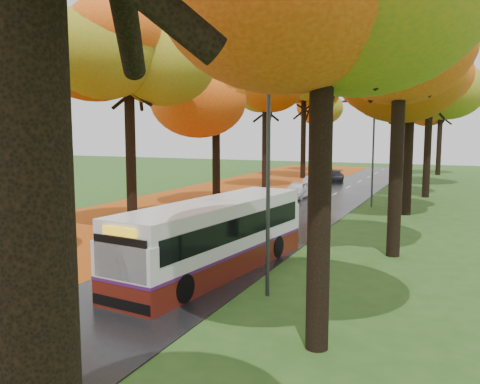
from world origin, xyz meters
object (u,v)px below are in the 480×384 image
Objects in this scene: streetlamp_far at (402,138)px; bus at (215,235)px; car_white at (297,190)px; car_dark at (335,176)px; streetlamp_mid at (370,143)px; streetlamp_near at (261,160)px; car_silver at (313,184)px.

streetlamp_far is 42.36m from bus.
car_white is 14.26m from car_dark.
streetlamp_mid reaches higher than car_dark.
car_dark is (-0.12, 14.26, -0.09)m from car_white.
streetlamp_mid reaches higher than car_white.
car_dark is at bearing 91.75° from car_white.
streetlamp_near is at bearing -27.74° from bus.
streetlamp_mid is 1.00× the size of streetlamp_far.
car_white is at bearing -90.09° from car_silver.
bus is at bearing -82.16° from car_silver.
car_dark is (-6.30, -5.44, -4.06)m from streetlamp_far.
streetlamp_mid is 1.88× the size of car_silver.
car_silver is at bearing -98.06° from car_dark.
car_dark is at bearing -139.18° from streetlamp_far.
streetlamp_far is 21.03m from car_white.
streetlamp_near is 0.72× the size of bus.
car_silver is 1.01× the size of car_dark.
car_white is at bearing 105.65° from bus.
streetlamp_near is 1.00× the size of streetlamp_mid.
bus is at bearing -93.64° from streetlamp_far.
streetlamp_near is 1.00× the size of streetlamp_far.
streetlamp_mid is 1.95× the size of car_white.
streetlamp_mid reaches higher than car_silver.
car_dark is (-6.30, 16.56, -4.06)m from streetlamp_mid.
car_silver is (-6.12, 6.95, -3.97)m from streetlamp_mid.
streetlamp_mid is 18.18m from car_dark.
streetlamp_mid is (0.00, 22.00, 0.00)m from streetlamp_near.
streetlamp_near is 44.00m from streetlamp_far.
streetlamp_mid is 1.90× the size of car_dark.
streetlamp_far is at bearing 73.86° from car_white.
streetlamp_near is at bearing -77.45° from car_silver.
bus is 2.60× the size of car_silver.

